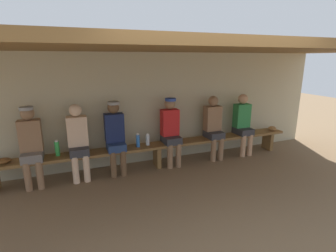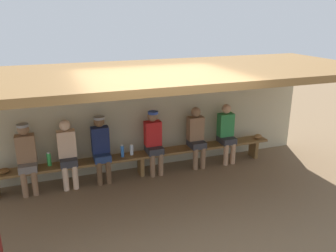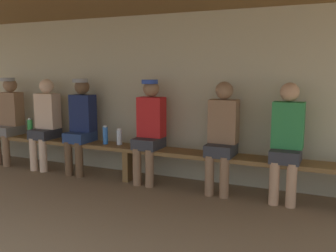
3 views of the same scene
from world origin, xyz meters
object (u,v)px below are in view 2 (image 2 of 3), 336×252
at_px(player_in_red, 227,131).
at_px(water_bottle_clear, 132,150).
at_px(player_near_post, 101,146).
at_px(bench, 141,157).
at_px(player_middle, 154,139).
at_px(player_leftmost, 196,135).
at_px(player_rightmost, 67,151).
at_px(player_in_white, 26,155).
at_px(water_bottle_green, 122,151).
at_px(baseball_glove_tan, 3,171).
at_px(baseball_glove_dark_brown, 258,136).
at_px(water_bottle_orange, 49,159).

xyz_separation_m(player_in_red, water_bottle_clear, (-2.18, 0.02, -0.16)).
height_order(player_in_red, player_near_post, player_near_post).
xyz_separation_m(bench, player_near_post, (-0.80, 0.00, 0.36)).
relative_size(player_middle, player_leftmost, 1.01).
xyz_separation_m(player_middle, player_rightmost, (-1.73, -0.00, -0.02)).
relative_size(player_in_red, player_in_white, 0.99).
height_order(player_middle, player_rightmost, player_middle).
relative_size(bench, player_in_white, 4.46).
xyz_separation_m(water_bottle_green, baseball_glove_tan, (-2.22, -0.01, -0.08)).
bearing_deg(baseball_glove_dark_brown, water_bottle_orange, -34.58).
relative_size(player_middle, player_in_white, 1.00).
relative_size(player_near_post, baseball_glove_dark_brown, 5.60).
bearing_deg(player_in_red, water_bottle_clear, 179.47).
distance_m(player_in_red, water_bottle_clear, 2.19).
bearing_deg(player_middle, baseball_glove_dark_brown, -0.34).
height_order(water_bottle_green, baseball_glove_dark_brown, water_bottle_green).
xyz_separation_m(player_in_white, water_bottle_clear, (1.99, 0.02, -0.18)).
xyz_separation_m(player_in_white, baseball_glove_tan, (-0.43, -0.02, -0.24)).
bearing_deg(water_bottle_green, player_in_red, 0.35).
bearing_deg(player_in_red, water_bottle_green, -179.65).
xyz_separation_m(player_rightmost, water_bottle_clear, (1.26, 0.02, -0.16)).
xyz_separation_m(player_in_red, player_leftmost, (-0.74, 0.00, 0.00)).
height_order(bench, player_near_post, player_near_post).
xyz_separation_m(player_in_white, water_bottle_orange, (0.38, 0.04, -0.16)).
bearing_deg(water_bottle_green, baseball_glove_tan, -179.75).
height_order(water_bottle_green, baseball_glove_tan, water_bottle_green).
bearing_deg(player_leftmost, bench, -179.86).
distance_m(bench, water_bottle_orange, 1.80).
xyz_separation_m(player_near_post, water_bottle_green, (0.42, -0.02, -0.16)).
bearing_deg(water_bottle_clear, player_in_white, -179.43).
bearing_deg(baseball_glove_tan, player_rightmost, -14.04).
relative_size(player_rightmost, baseball_glove_dark_brown, 5.56).
relative_size(player_in_white, baseball_glove_tan, 5.60).
bearing_deg(player_near_post, water_bottle_orange, 177.63).
height_order(player_leftmost, player_in_white, player_in_white).
relative_size(player_near_post, water_bottle_green, 5.18).
distance_m(player_middle, player_leftmost, 0.97).
bearing_deg(baseball_glove_tan, baseball_glove_dark_brown, -15.14).
height_order(water_bottle_orange, baseball_glove_dark_brown, water_bottle_orange).
bearing_deg(player_in_red, player_in_white, 179.99).
distance_m(water_bottle_green, baseball_glove_dark_brown, 3.22).
height_order(player_in_red, water_bottle_green, player_in_red).
distance_m(player_leftmost, water_bottle_green, 1.65).
relative_size(player_rightmost, player_leftmost, 1.00).
bearing_deg(baseball_glove_tan, player_middle, -14.76).
distance_m(water_bottle_orange, baseball_glove_dark_brown, 4.62).
bearing_deg(baseball_glove_dark_brown, water_bottle_green, -33.89).
distance_m(player_middle, baseball_glove_dark_brown, 2.55).
height_order(player_in_white, baseball_glove_dark_brown, player_in_white).
relative_size(player_rightmost, player_in_white, 0.99).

